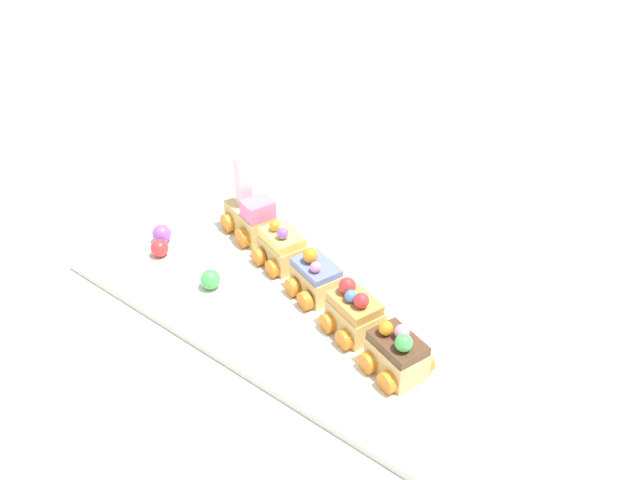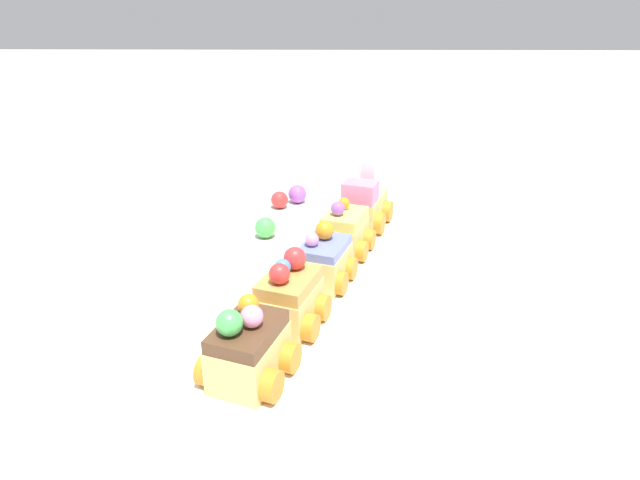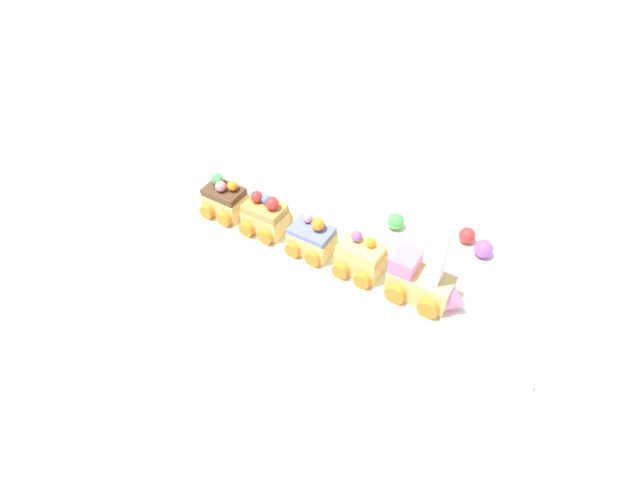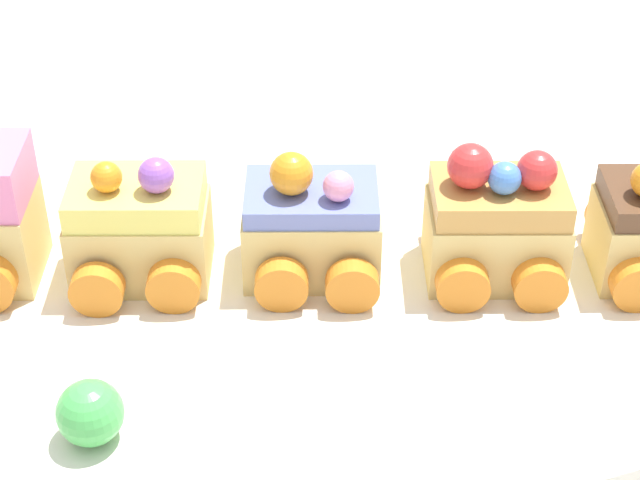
% 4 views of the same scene
% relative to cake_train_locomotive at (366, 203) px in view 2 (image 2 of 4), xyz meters
% --- Properties ---
extents(ground_plane, '(10.00, 10.00, 0.00)m').
position_rel_cake_train_locomotive_xyz_m(ground_plane, '(-0.15, 0.06, -0.04)').
color(ground_plane, beige).
extents(display_board, '(0.61, 0.34, 0.01)m').
position_rel_cake_train_locomotive_xyz_m(display_board, '(-0.15, 0.06, -0.04)').
color(display_board, white).
rests_on(display_board, ground_plane).
extents(cake_train_locomotive, '(0.12, 0.09, 0.12)m').
position_rel_cake_train_locomotive_xyz_m(cake_train_locomotive, '(0.00, 0.00, 0.00)').
color(cake_train_locomotive, '#E5C675').
rests_on(cake_train_locomotive, display_board).
extents(cake_car_lemon, '(0.08, 0.08, 0.07)m').
position_rel_cake_train_locomotive_xyz_m(cake_car_lemon, '(-0.10, 0.03, -0.01)').
color(cake_car_lemon, '#E5C675').
rests_on(cake_car_lemon, display_board).
extents(cake_car_blueberry, '(0.08, 0.08, 0.07)m').
position_rel_cake_train_locomotive_xyz_m(cake_car_blueberry, '(-0.18, 0.06, -0.01)').
color(cake_car_blueberry, '#E5C675').
rests_on(cake_car_blueberry, display_board).
extents(cake_car_caramel, '(0.08, 0.08, 0.07)m').
position_rel_cake_train_locomotive_xyz_m(cake_car_caramel, '(-0.26, 0.09, -0.00)').
color(cake_car_caramel, '#E5C675').
rests_on(cake_car_caramel, display_board).
extents(cake_car_chocolate, '(0.08, 0.08, 0.07)m').
position_rel_cake_train_locomotive_xyz_m(cake_car_chocolate, '(-0.34, 0.11, -0.01)').
color(cake_car_chocolate, '#E5C675').
rests_on(cake_car_chocolate, display_board).
extents(gumball_red, '(0.03, 0.03, 0.03)m').
position_rel_cake_train_locomotive_xyz_m(gumball_red, '(0.06, 0.13, -0.02)').
color(gumball_red, red).
rests_on(gumball_red, display_board).
extents(gumball_purple, '(0.03, 0.03, 0.03)m').
position_rel_cake_train_locomotive_xyz_m(gumball_purple, '(0.09, 0.10, -0.02)').
color(gumball_purple, '#9956C6').
rests_on(gumball_purple, display_board).
extents(gumball_green, '(0.03, 0.03, 0.03)m').
position_rel_cake_train_locomotive_xyz_m(gumball_green, '(-0.05, 0.14, -0.02)').
color(gumball_green, '#4CBC56').
rests_on(gumball_green, display_board).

